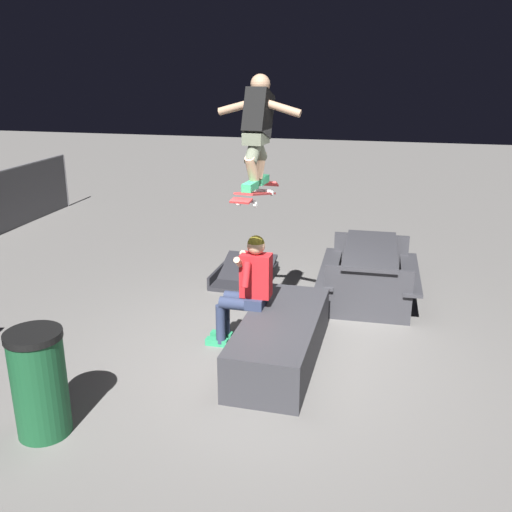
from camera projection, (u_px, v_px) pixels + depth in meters
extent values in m
plane|color=slate|center=(268.00, 355.00, 6.44)|extent=(40.00, 40.00, 0.00)
cube|color=#38383D|center=(280.00, 340.00, 6.25)|extent=(2.02, 0.83, 0.51)
cube|color=#2D3856|center=(256.00, 301.00, 6.47)|extent=(0.32, 0.20, 0.12)
cube|color=red|center=(256.00, 275.00, 6.38)|extent=(0.21, 0.34, 0.50)
sphere|color=tan|center=(256.00, 246.00, 6.26)|extent=(0.20, 0.20, 0.20)
sphere|color=brown|center=(256.00, 244.00, 6.26)|extent=(0.19, 0.19, 0.19)
cylinder|color=red|center=(246.00, 275.00, 6.18)|extent=(0.19, 0.08, 0.29)
cylinder|color=tan|center=(239.00, 263.00, 6.25)|extent=(0.24, 0.07, 0.19)
cylinder|color=red|center=(255.00, 263.00, 6.55)|extent=(0.19, 0.08, 0.29)
cylinder|color=tan|center=(245.00, 256.00, 6.47)|extent=(0.24, 0.07, 0.19)
cylinder|color=#2D3856|center=(237.00, 304.00, 6.44)|extent=(0.15, 0.40, 0.14)
cylinder|color=#2D3856|center=(221.00, 324.00, 6.58)|extent=(0.11, 0.11, 0.47)
cube|color=#2D9E66|center=(217.00, 342.00, 6.67)|extent=(0.10, 0.26, 0.08)
cylinder|color=#2D3856|center=(241.00, 298.00, 6.61)|extent=(0.15, 0.40, 0.14)
cylinder|color=#2D3856|center=(225.00, 318.00, 6.74)|extent=(0.11, 0.11, 0.47)
cube|color=#2D9E66|center=(222.00, 335.00, 6.83)|extent=(0.10, 0.26, 0.08)
cube|color=#B72D2D|center=(256.00, 193.00, 5.94)|extent=(0.81, 0.27, 0.17)
cube|color=#B72D2D|center=(269.00, 184.00, 6.34)|extent=(0.13, 0.21, 0.07)
cube|color=#B72D2D|center=(241.00, 201.00, 5.53)|extent=(0.14, 0.21, 0.04)
cube|color=#99999E|center=(264.00, 191.00, 6.20)|extent=(0.08, 0.17, 0.04)
cylinder|color=white|center=(256.00, 192.00, 6.23)|extent=(0.06, 0.03, 0.05)
cylinder|color=white|center=(272.00, 193.00, 6.18)|extent=(0.06, 0.03, 0.05)
cube|color=#99999E|center=(247.00, 202.00, 5.70)|extent=(0.08, 0.17, 0.04)
cylinder|color=white|center=(239.00, 203.00, 5.73)|extent=(0.06, 0.03, 0.05)
cylinder|color=white|center=(255.00, 205.00, 5.68)|extent=(0.06, 0.03, 0.05)
cube|color=#2D9E66|center=(261.00, 180.00, 6.07)|extent=(0.27, 0.12, 0.08)
cube|color=#2D9E66|center=(250.00, 186.00, 5.74)|extent=(0.27, 0.12, 0.08)
cylinder|color=tan|center=(260.00, 166.00, 5.97)|extent=(0.24, 0.12, 0.31)
cylinder|color=#4F5445|center=(258.00, 147.00, 5.84)|extent=(0.34, 0.16, 0.33)
cylinder|color=tan|center=(252.00, 170.00, 5.74)|extent=(0.24, 0.12, 0.31)
cylinder|color=#4F5445|center=(254.00, 149.00, 5.74)|extent=(0.34, 0.16, 0.33)
cube|color=#4F5445|center=(256.00, 138.00, 5.76)|extent=(0.32, 0.23, 0.12)
cube|color=black|center=(258.00, 113.00, 5.75)|extent=(0.47, 0.26, 0.52)
sphere|color=tan|center=(260.00, 84.00, 5.72)|extent=(0.20, 0.20, 0.20)
cylinder|color=tan|center=(239.00, 106.00, 5.82)|extent=(0.12, 0.45, 0.19)
cylinder|color=tan|center=(280.00, 107.00, 5.69)|extent=(0.12, 0.45, 0.19)
cube|color=#28282D|center=(244.00, 279.00, 8.66)|extent=(1.11, 0.83, 0.06)
cube|color=#28282D|center=(244.00, 275.00, 8.64)|extent=(1.07, 0.83, 0.39)
cube|color=#28282D|center=(219.00, 273.00, 8.73)|extent=(0.98, 0.07, 0.18)
cube|color=#28282D|center=(270.00, 277.00, 8.56)|extent=(0.98, 0.07, 0.18)
cube|color=#38383D|center=(371.00, 250.00, 7.79)|extent=(1.72, 0.74, 0.06)
cube|color=#38383D|center=(330.00, 268.00, 7.99)|extent=(1.71, 0.28, 0.04)
cube|color=#38383D|center=(410.00, 273.00, 7.77)|extent=(1.71, 0.28, 0.04)
cube|color=#38383D|center=(370.00, 257.00, 8.62)|extent=(0.09, 1.10, 0.72)
cube|color=#38383D|center=(368.00, 295.00, 7.19)|extent=(0.09, 1.10, 0.72)
cylinder|color=#19512D|center=(40.00, 386.00, 4.95)|extent=(0.47, 0.47, 0.92)
cylinder|color=black|center=(33.00, 335.00, 4.79)|extent=(0.49, 0.49, 0.06)
cylinder|color=slate|center=(66.00, 181.00, 13.13)|extent=(0.05, 0.05, 1.19)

